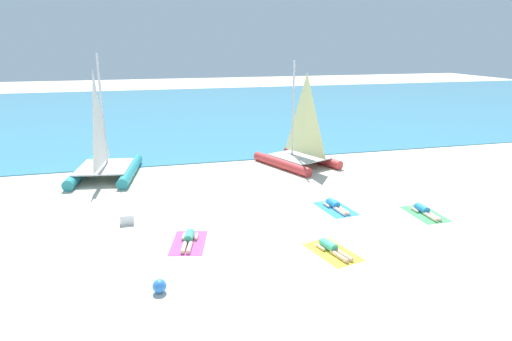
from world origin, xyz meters
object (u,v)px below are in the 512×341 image
sailboat_teal (104,160)px  towel_leftmost (189,243)px  sunbather_leftmost (189,239)px  towel_rightmost (425,214)px  cooler_box (127,219)px  sailboat_red (299,151)px  sunbather_center_right (335,205)px  towel_center_left (332,252)px  sunbather_center_left (331,248)px  towel_center_right (335,209)px  beach_ball (159,286)px  sunbather_rightmost (424,210)px

sailboat_teal → towel_leftmost: 9.20m
sunbather_leftmost → towel_rightmost: sunbather_leftmost is taller
cooler_box → towel_rightmost: bearing=-10.1°
sailboat_teal → sunbather_leftmost: (3.19, -8.52, -0.76)m
sailboat_red → sunbather_center_right: sailboat_red is taller
towel_center_left → towel_rightmost: 5.29m
sunbather_leftmost → sunbather_center_left: size_ratio=1.00×
towel_center_left → cooler_box: 7.63m
sunbather_center_right → cooler_box: 8.15m
sunbather_leftmost → towel_center_right: sunbather_leftmost is taller
sailboat_teal → sailboat_red: bearing=6.7°
sunbather_center_right → sailboat_teal: bearing=136.9°
towel_center_right → sunbather_leftmost: bearing=-165.2°
sunbather_center_left → beach_ball: (-5.48, -1.07, 0.06)m
sailboat_red → sunbather_center_left: 10.33m
towel_rightmost → cooler_box: bearing=169.9°
sailboat_teal → cooler_box: bearing=-70.9°
towel_center_right → cooler_box: (-8.14, 0.59, 0.17)m
towel_center_right → cooler_box: cooler_box is taller
sailboat_red → towel_leftmost: bearing=-152.3°
sailboat_teal → cooler_box: size_ratio=11.96×
sunbather_leftmost → cooler_box: bearing=146.7°
sailboat_teal → sunbather_center_right: size_ratio=3.81×
sailboat_red → beach_ball: (-7.98, -11.07, -0.64)m
towel_leftmost → cooler_box: cooler_box is taller
sailboat_red → towel_center_left: size_ratio=2.93×
sunbather_leftmost → towel_leftmost: bearing=-90.0°
beach_ball → sunbather_leftmost: bearing=69.2°
sunbather_center_left → towel_center_right: (1.72, 3.45, -0.13)m
towel_center_right → sunbather_center_right: bearing=96.7°
towel_leftmost → towel_center_right: size_ratio=1.00×
sunbather_center_left → sailboat_teal: bearing=111.9°
beach_ball → sailboat_red: bearing=54.2°
towel_center_left → sunbather_rightmost: 5.32m
towel_center_right → beach_ball: size_ratio=5.00×
towel_center_right → towel_rightmost: same height
sunbather_center_right → towel_center_left: bearing=-122.0°
sailboat_teal → sunbather_leftmost: 9.13m
towel_rightmost → cooler_box: cooler_box is taller
towel_leftmost → beach_ball: bearing=-110.9°
sunbather_leftmost → towel_center_right: (6.09, 1.61, -0.13)m
towel_center_right → cooler_box: size_ratio=3.80×
sunbather_rightmost → sunbather_leftmost: bearing=-178.7°
sunbather_center_left → towel_center_right: size_ratio=0.82×
towel_center_right → sunbather_center_right: size_ratio=1.21×
towel_leftmost → towel_center_right: (6.11, 1.68, 0.00)m
sunbather_center_left → sunbather_center_right: (1.72, 3.52, 0.00)m
cooler_box → sunbather_rightmost: bearing=-9.8°
sailboat_teal → towel_leftmost: size_ratio=3.15×
towel_leftmost → towel_center_right: 6.34m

